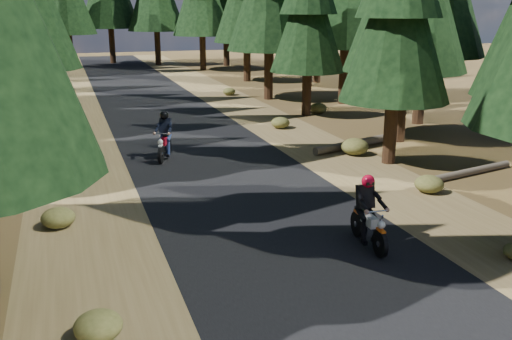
{
  "coord_description": "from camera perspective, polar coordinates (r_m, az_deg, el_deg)",
  "views": [
    {
      "loc": [
        -4.82,
        -12.84,
        5.46
      ],
      "look_at": [
        0.0,
        1.5,
        1.1
      ],
      "focal_mm": 40.0,
      "sensor_mm": 36.0,
      "label": 1
    }
  ],
  "objects": [
    {
      "name": "shoulder_r",
      "position": [
        20.9,
        8.93,
        0.74
      ],
      "size": [
        3.2,
        100.0,
        0.01
      ],
      "primitive_type": "cube",
      "color": "brown",
      "rests_on": "ground"
    },
    {
      "name": "log_far",
      "position": [
        20.44,
        20.73,
        -0.14
      ],
      "size": [
        3.7,
        1.05,
        0.24
      ],
      "primitive_type": "cylinder",
      "rotation": [
        0.0,
        1.57,
        0.22
      ],
      "color": "#4C4233",
      "rests_on": "ground"
    },
    {
      "name": "log_near",
      "position": [
        23.32,
        10.27,
        2.68
      ],
      "size": [
        4.61,
        1.79,
        0.32
      ],
      "primitive_type": "cylinder",
      "rotation": [
        0.0,
        1.57,
        0.32
      ],
      "color": "#4C4233",
      "rests_on": "ground"
    },
    {
      "name": "rider_lead",
      "position": [
        13.61,
        11.22,
        -5.28
      ],
      "size": [
        0.72,
        1.95,
        1.7
      ],
      "rotation": [
        0.0,
        0.0,
        3.06
      ],
      "color": "beige",
      "rests_on": "road"
    },
    {
      "name": "rider_follow",
      "position": [
        21.25,
        -9.14,
        2.63
      ],
      "size": [
        1.29,
        2.06,
        1.76
      ],
      "rotation": [
        0.0,
        0.0,
        2.76
      ],
      "color": "#A90B1B",
      "rests_on": "road"
    },
    {
      "name": "ground",
      "position": [
        14.76,
        1.87,
        -5.64
      ],
      "size": [
        120.0,
        120.0,
        0.0
      ],
      "primitive_type": "plane",
      "color": "#453618",
      "rests_on": "ground"
    },
    {
      "name": "shoulder_l",
      "position": [
        18.65,
        -17.08,
        -1.66
      ],
      "size": [
        3.2,
        100.0,
        0.01
      ],
      "primitive_type": "cube",
      "color": "brown",
      "rests_on": "ground"
    },
    {
      "name": "understory_shrubs",
      "position": [
        21.37,
        0.22,
        2.02
      ],
      "size": [
        15.09,
        31.2,
        0.63
      ],
      "color": "#474C1E",
      "rests_on": "ground"
    },
    {
      "name": "road",
      "position": [
        19.26,
        -3.32,
        -0.39
      ],
      "size": [
        6.0,
        100.0,
        0.01
      ],
      "primitive_type": "cube",
      "color": "black",
      "rests_on": "ground"
    }
  ]
}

